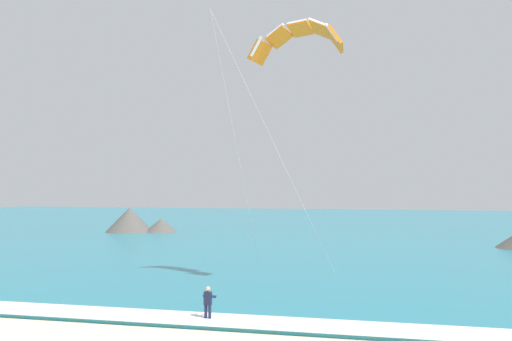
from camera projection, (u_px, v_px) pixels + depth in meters
The scene contains 6 objects.
sea at pixel (326, 226), 81.12m from camera, with size 200.00×120.00×0.20m, color teal.
surf_foam at pixel (215, 320), 23.55m from camera, with size 200.00×2.27×0.04m, color white.
surfboard at pixel (208, 323), 23.70m from camera, with size 0.62×1.44×0.09m.
kitesurfer at pixel (208, 303), 23.74m from camera, with size 0.56×0.56×1.69m.
kite_primary at pixel (298, 38), 31.23m from camera, with size 6.07×8.98×15.05m.
headland_left at pixel (137, 222), 69.93m from camera, with size 9.99×6.71×3.46m.
Camera 1 is at (6.93, -9.59, 6.24)m, focal length 36.46 mm.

